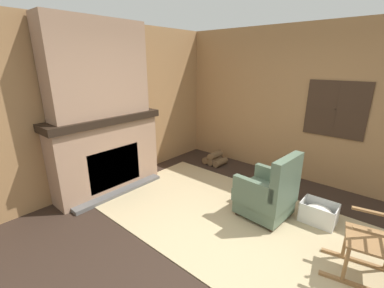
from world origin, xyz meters
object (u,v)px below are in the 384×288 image
object	(u,v)px
armchair	(268,194)
laundry_basket	(319,213)
firewood_stack	(215,159)
storage_case	(116,109)
rocking_chair	(377,244)
decorative_plate_on_mantel	(98,109)
oil_lamp_vase	(81,111)

from	to	relation	value
armchair	laundry_basket	xyz separation A→B (m)	(0.59, 0.34, -0.21)
firewood_stack	storage_case	bearing A→B (deg)	-112.33
rocking_chair	storage_case	xyz separation A→B (m)	(-3.70, -0.36, 0.91)
armchair	laundry_basket	size ratio (longest dim) A/B	2.15
armchair	storage_case	size ratio (longest dim) A/B	4.00
armchair	firewood_stack	world-z (taller)	armchair
armchair	decorative_plate_on_mantel	bearing A→B (deg)	26.33
rocking_chair	oil_lamp_vase	bearing A→B (deg)	3.00
firewood_stack	storage_case	world-z (taller)	storage_case
oil_lamp_vase	storage_case	distance (m)	0.59
firewood_stack	laundry_basket	distance (m)	2.41
laundry_basket	decorative_plate_on_mantel	bearing A→B (deg)	-156.33
rocking_chair	oil_lamp_vase	size ratio (longest dim) A/B	3.94
storage_case	decorative_plate_on_mantel	distance (m)	0.31
firewood_stack	oil_lamp_vase	xyz separation A→B (m)	(-0.74, -2.39, 1.27)
firewood_stack	laundry_basket	world-z (taller)	laundry_basket
firewood_stack	storage_case	distance (m)	2.31
laundry_basket	oil_lamp_vase	world-z (taller)	oil_lamp_vase
armchair	storage_case	xyz separation A→B (m)	(-2.43, -0.69, 0.98)
oil_lamp_vase	storage_case	size ratio (longest dim) A/B	1.31
laundry_basket	decorative_plate_on_mantel	xyz separation A→B (m)	(-3.04, -1.33, 1.23)
rocking_chair	firewood_stack	world-z (taller)	rocking_chair
laundry_basket	oil_lamp_vase	xyz separation A→B (m)	(-3.02, -1.62, 1.23)
decorative_plate_on_mantel	storage_case	bearing A→B (deg)	86.20
firewood_stack	decorative_plate_on_mantel	xyz separation A→B (m)	(-0.76, -2.11, 1.27)
laundry_basket	decorative_plate_on_mantel	distance (m)	3.54
rocking_chair	firewood_stack	distance (m)	3.31
rocking_chair	laundry_basket	bearing A→B (deg)	-56.08
firewood_stack	decorative_plate_on_mantel	distance (m)	2.58
oil_lamp_vase	rocking_chair	bearing A→B (deg)	14.36
storage_case	firewood_stack	bearing A→B (deg)	67.67
rocking_chair	storage_case	world-z (taller)	storage_case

